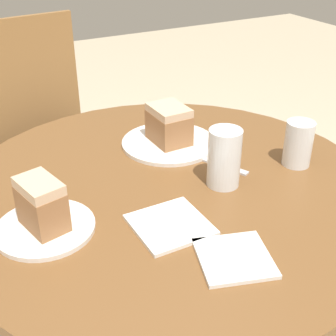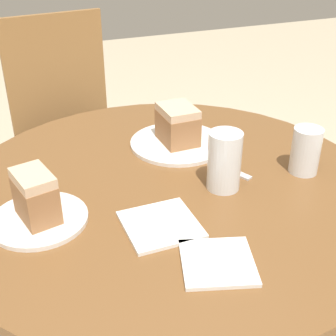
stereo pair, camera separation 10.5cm
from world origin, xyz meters
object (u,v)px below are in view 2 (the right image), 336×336
cake_slice_near (178,125)px  glass_water (305,153)px  plate_far (39,219)px  cake_slice_far (36,196)px  chair (72,134)px  glass_lemonade (224,164)px  plate_near (177,143)px

cake_slice_near → glass_water: size_ratio=0.99×
plate_far → cake_slice_near: 0.45m
cake_slice_far → cake_slice_near: bearing=28.4°
chair → glass_lemonade: 0.97m
plate_near → glass_lemonade: 0.24m
plate_far → glass_lemonade: glass_lemonade is taller
chair → cake_slice_far: bearing=-110.9°
plate_far → plate_near: bearing=28.4°
glass_water → plate_near: bearing=132.6°
plate_near → plate_far: (-0.39, -0.21, 0.00)m
cake_slice_near → glass_water: 0.33m
glass_water → chair: bearing=112.8°
cake_slice_near → plate_far: bearing=-151.6°
chair → plate_far: bearing=-110.9°
plate_near → cake_slice_far: bearing=-151.6°
cake_slice_far → glass_lemonade: size_ratio=0.81×
plate_near → glass_water: bearing=-47.4°
chair → plate_near: size_ratio=3.66×
plate_near → plate_far: bearing=-151.6°
chair → cake_slice_far: size_ratio=8.30×
cake_slice_far → chair: bearing=75.6°
cake_slice_near → cake_slice_far: 0.44m
cake_slice_near → glass_lemonade: 0.23m
plate_near → chair: bearing=103.6°
chair → plate_far: size_ratio=4.67×
chair → plate_far: (-0.23, -0.89, 0.24)m
plate_near → glass_lemonade: bearing=-87.1°
plate_far → glass_water: glass_water is taller
plate_near → glass_water: (0.22, -0.24, 0.04)m
cake_slice_near → cake_slice_far: bearing=-151.6°
plate_far → glass_lemonade: size_ratio=1.44×
glass_lemonade → glass_water: 0.21m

